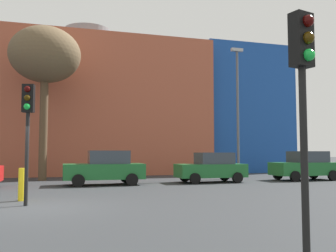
# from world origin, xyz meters

# --- Properties ---
(ground_plane) EXTENTS (200.00, 200.00, 0.00)m
(ground_plane) POSITION_xyz_m (0.00, 0.00, 0.00)
(ground_plane) COLOR #2D3033
(building_backdrop) EXTENTS (34.01, 12.96, 12.43)m
(building_backdrop) POSITION_xyz_m (2.87, 20.81, 5.33)
(building_backdrop) COLOR #B2563D
(building_backdrop) RESTS_ON ground_plane
(parked_car_2) EXTENTS (4.07, 2.00, 1.76)m
(parked_car_2) POSITION_xyz_m (3.00, 7.36, 0.88)
(parked_car_2) COLOR #1E662D
(parked_car_2) RESTS_ON ground_plane
(parked_car_3) EXTENTS (3.83, 1.88, 1.66)m
(parked_car_3) POSITION_xyz_m (8.92, 7.36, 0.83)
(parked_car_3) COLOR #1E662D
(parked_car_3) RESTS_ON ground_plane
(parked_car_4) EXTENTS (4.01, 1.97, 1.74)m
(parked_car_4) POSITION_xyz_m (15.04, 7.36, 0.86)
(parked_car_4) COLOR #1E662D
(parked_car_4) RESTS_ON ground_plane
(traffic_light_near_right) EXTENTS (0.41, 0.40, 3.97)m
(traffic_light_near_right) POSITION_xyz_m (4.57, -6.92, 2.92)
(traffic_light_near_right) COLOR black
(traffic_light_near_right) RESTS_ON ground_plane
(traffic_light_island) EXTENTS (0.40, 0.39, 3.85)m
(traffic_light_island) POSITION_xyz_m (-0.24, 0.50, 2.83)
(traffic_light_island) COLOR black
(traffic_light_island) RESTS_ON ground_plane
(bare_tree_0) EXTENTS (4.25, 4.25, 9.31)m
(bare_tree_0) POSITION_xyz_m (-0.24, 11.40, 7.50)
(bare_tree_0) COLOR brown
(bare_tree_0) RESTS_ON ground_plane
(bollard_yellow_0) EXTENTS (0.24, 0.24, 1.13)m
(bollard_yellow_0) POSITION_xyz_m (-0.48, 1.82, 0.56)
(bollard_yellow_0) COLOR yellow
(bollard_yellow_0) RESTS_ON ground_plane
(street_lamp) EXTENTS (0.80, 0.24, 8.53)m
(street_lamp) POSITION_xyz_m (11.85, 9.87, 4.80)
(street_lamp) COLOR #59595E
(street_lamp) RESTS_ON ground_plane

